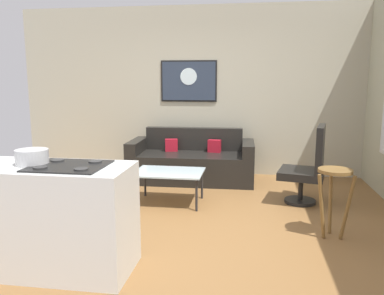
{
  "coord_description": "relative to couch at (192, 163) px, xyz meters",
  "views": [
    {
      "loc": [
        0.81,
        -4.23,
        1.62
      ],
      "look_at": [
        0.02,
        0.9,
        0.7
      ],
      "focal_mm": 36.81,
      "sensor_mm": 36.0,
      "label": 1
    }
  ],
  "objects": [
    {
      "name": "kitchen_counter",
      "position": [
        -0.81,
        -3.12,
        0.17
      ],
      "size": [
        1.55,
        0.63,
        0.93
      ],
      "color": "silver",
      "rests_on": "ground"
    },
    {
      "name": "back_wall",
      "position": [
        0.12,
        0.59,
        1.11
      ],
      "size": [
        6.4,
        0.05,
        2.8
      ],
      "primitive_type": "cube",
      "color": "#B0AA92",
      "rests_on": "ground"
    },
    {
      "name": "armchair",
      "position": [
        1.67,
        -0.94,
        0.2
      ],
      "size": [
        0.67,
        0.69,
        1.03
      ],
      "color": "black",
      "rests_on": "ground"
    },
    {
      "name": "ground",
      "position": [
        0.12,
        -1.83,
        -0.31
      ],
      "size": [
        6.4,
        6.4,
        0.04
      ],
      "primitive_type": "cube",
      "color": "brown"
    },
    {
      "name": "mixing_bowl",
      "position": [
        -0.87,
        -3.09,
        0.68
      ],
      "size": [
        0.27,
        0.27,
        0.13
      ],
      "color": "silver",
      "rests_on": "kitchen_counter"
    },
    {
      "name": "coffee_table",
      "position": [
        -0.11,
        -1.2,
        0.1
      ],
      "size": [
        0.88,
        0.63,
        0.43
      ],
      "color": "silver",
      "rests_on": "ground"
    },
    {
      "name": "couch",
      "position": [
        0.0,
        0.0,
        0.0
      ],
      "size": [
        1.97,
        0.89,
        0.81
      ],
      "color": "black",
      "rests_on": "ground"
    },
    {
      "name": "wall_painting",
      "position": [
        -0.14,
        0.55,
        1.28
      ],
      "size": [
        0.95,
        0.03,
        0.69
      ],
      "color": "black"
    },
    {
      "name": "bar_stool",
      "position": [
        1.77,
        -2.04,
        0.27
      ],
      "size": [
        0.39,
        0.38,
        0.72
      ],
      "color": "brown",
      "rests_on": "ground"
    }
  ]
}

